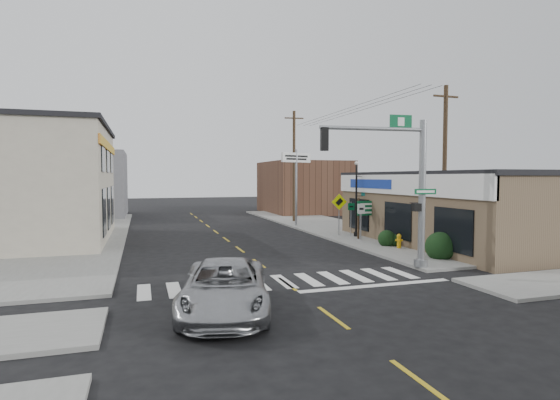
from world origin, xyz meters
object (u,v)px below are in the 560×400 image
object	(u,v)px
suv	(225,287)
fire_hydrant	(399,240)
utility_pole_near	(445,168)
utility_pole_far	(294,165)
traffic_signal_pole	(407,177)
bare_tree	(413,183)
dance_center_sign	(296,167)
guide_sign	(367,212)
lamp_post	(357,193)

from	to	relation	value
suv	fire_hydrant	size ratio (longest dim) A/B	6.88
utility_pole_near	utility_pole_far	bearing A→B (deg)	94.13
traffic_signal_pole	fire_hydrant	size ratio (longest dim) A/B	8.26
bare_tree	utility_pole_near	distance (m)	2.81
fire_hydrant	utility_pole_far	world-z (taller)	utility_pole_far
traffic_signal_pole	utility_pole_far	distance (m)	19.93
dance_center_sign	fire_hydrant	bearing A→B (deg)	-102.44
traffic_signal_pole	guide_sign	bearing A→B (deg)	76.62
traffic_signal_pole	suv	bearing A→B (deg)	-153.18
lamp_post	dance_center_sign	size ratio (longest dim) A/B	0.81
guide_sign	fire_hydrant	size ratio (longest dim) A/B	3.26
fire_hydrant	utility_pole_far	xyz separation A→B (m)	(-0.50, 15.36, 4.42)
guide_sign	utility_pole_near	size ratio (longest dim) A/B	0.30
suv	traffic_signal_pole	distance (m)	9.41
guide_sign	lamp_post	distance (m)	1.59
fire_hydrant	utility_pole_near	xyz separation A→B (m)	(1.22, -1.99, 3.82)
lamp_post	utility_pole_near	size ratio (longest dim) A/B	0.58
traffic_signal_pole	lamp_post	xyz separation A→B (m)	(2.63, 9.35, -0.99)
bare_tree	utility_pole_near	bearing A→B (deg)	-91.50
suv	dance_center_sign	size ratio (longest dim) A/B	0.89
dance_center_sign	utility_pole_near	distance (m)	14.28
traffic_signal_pole	dance_center_sign	size ratio (longest dim) A/B	1.07
traffic_signal_pole	utility_pole_far	size ratio (longest dim) A/B	0.67
guide_sign	lamp_post	bearing A→B (deg)	93.45
guide_sign	bare_tree	distance (m)	3.77
utility_pole_far	traffic_signal_pole	bearing A→B (deg)	-89.62
traffic_signal_pole	guide_sign	xyz separation A→B (m)	(2.75, 8.26, -2.13)
traffic_signal_pole	lamp_post	distance (m)	9.76
lamp_post	utility_pole_near	world-z (taller)	utility_pole_near
traffic_signal_pole	bare_tree	xyz separation A→B (m)	(3.84, 5.14, -0.32)
suv	traffic_signal_pole	world-z (taller)	traffic_signal_pole
lamp_post	utility_pole_near	bearing A→B (deg)	-96.80
guide_sign	bare_tree	xyz separation A→B (m)	(1.09, -3.13, 1.81)
lamp_post	dance_center_sign	world-z (taller)	dance_center_sign
bare_tree	utility_pole_far	world-z (taller)	utility_pole_far
guide_sign	fire_hydrant	xyz separation A→B (m)	(-0.20, -3.83, -1.22)
dance_center_sign	lamp_post	bearing A→B (deg)	-97.04
lamp_post	suv	bearing A→B (deg)	-146.88
lamp_post	utility_pole_far	xyz separation A→B (m)	(-0.58, 10.44, 2.05)
fire_hydrant	utility_pole_far	bearing A→B (deg)	91.86
utility_pole_far	bare_tree	bearing A→B (deg)	-76.73
suv	bare_tree	size ratio (longest dim) A/B	1.20
lamp_post	fire_hydrant	bearing A→B (deg)	-107.11
traffic_signal_pole	dance_center_sign	bearing A→B (deg)	91.39
suv	utility_pole_far	bearing A→B (deg)	78.68
fire_hydrant	guide_sign	bearing A→B (deg)	86.99
lamp_post	dance_center_sign	distance (m)	7.49
fire_hydrant	lamp_post	distance (m)	5.46
guide_sign	utility_pole_near	world-z (taller)	utility_pole_near
lamp_post	utility_pole_near	distance (m)	7.15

